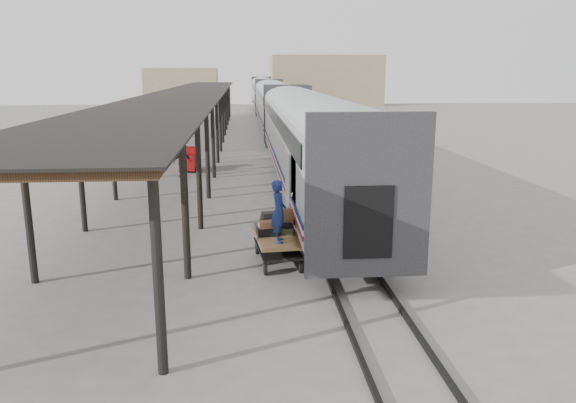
% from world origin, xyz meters
% --- Properties ---
extents(ground, '(160.00, 160.00, 0.00)m').
position_xyz_m(ground, '(0.00, 0.00, 0.00)').
color(ground, slate).
rests_on(ground, ground).
extents(train, '(3.45, 76.01, 4.01)m').
position_xyz_m(train, '(3.19, 33.79, 2.69)').
color(train, silver).
rests_on(train, ground).
extents(canopy, '(4.90, 64.30, 4.15)m').
position_xyz_m(canopy, '(-3.40, 24.00, 4.00)').
color(canopy, '#422B19').
rests_on(canopy, ground).
extents(rails, '(1.54, 150.00, 0.12)m').
position_xyz_m(rails, '(3.20, 34.00, 0.06)').
color(rails, black).
rests_on(rails, ground).
extents(building_far, '(18.00, 10.00, 8.00)m').
position_xyz_m(building_far, '(14.00, 78.00, 4.00)').
color(building_far, tan).
rests_on(building_far, ground).
extents(building_left, '(12.00, 8.00, 6.00)m').
position_xyz_m(building_left, '(-10.00, 82.00, 3.00)').
color(building_left, tan).
rests_on(building_left, ground).
extents(baggage_cart, '(1.48, 2.51, 0.86)m').
position_xyz_m(baggage_cart, '(1.20, -0.91, 0.65)').
color(baggage_cart, brown).
rests_on(baggage_cart, ground).
extents(suitcase_stack, '(1.25, 1.11, 0.59)m').
position_xyz_m(suitcase_stack, '(1.07, -0.60, 1.06)').
color(suitcase_stack, '#343437').
rests_on(suitcase_stack, baggage_cart).
extents(luggage_tug, '(1.11, 1.60, 1.32)m').
position_xyz_m(luggage_tug, '(-2.83, 15.25, 0.60)').
color(luggage_tug, maroon).
rests_on(luggage_tug, ground).
extents(porter, '(0.43, 0.65, 1.78)m').
position_xyz_m(porter, '(1.20, -1.56, 1.75)').
color(porter, navy).
rests_on(porter, baggage_cart).
extents(pedestrian, '(1.04, 0.70, 1.64)m').
position_xyz_m(pedestrian, '(-3.03, 13.28, 0.82)').
color(pedestrian, black).
rests_on(pedestrian, ground).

